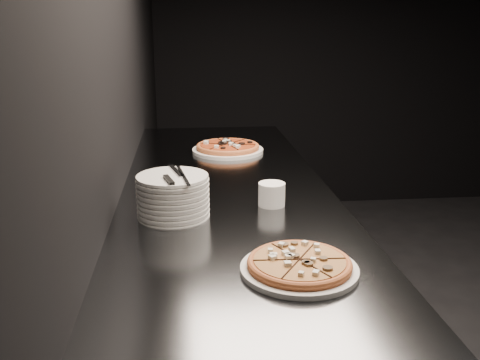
{
  "coord_description": "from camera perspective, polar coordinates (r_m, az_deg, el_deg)",
  "views": [
    {
      "loc": [
        -2.27,
        -1.76,
        1.5
      ],
      "look_at": [
        -2.08,
        0.08,
        0.95
      ],
      "focal_mm": 40.0,
      "sensor_mm": 36.0,
      "label": 1
    }
  ],
  "objects": [
    {
      "name": "wall_left",
      "position": [
        1.77,
        -13.72,
        12.95
      ],
      "size": [
        0.02,
        5.0,
        2.8
      ],
      "primitive_type": "cube",
      "color": "black",
      "rests_on": "floor"
    },
    {
      "name": "wall_back",
      "position": [
        4.82,
        22.98,
        14.22
      ],
      "size": [
        5.0,
        0.02,
        2.8
      ],
      "primitive_type": "cube",
      "color": "black",
      "rests_on": "floor"
    },
    {
      "name": "counter",
      "position": [
        2.05,
        -1.21,
        -13.9
      ],
      "size": [
        0.74,
        2.44,
        0.92
      ],
      "color": "#585A5F",
      "rests_on": "floor"
    },
    {
      "name": "pizza_mushroom",
      "position": [
        1.3,
        6.35,
        -9.02
      ],
      "size": [
        0.28,
        0.28,
        0.03
      ],
      "rotation": [
        0.0,
        0.0,
        -0.05
      ],
      "color": "white",
      "rests_on": "counter"
    },
    {
      "name": "pizza_tomato",
      "position": [
        2.45,
        -1.31,
        3.47
      ],
      "size": [
        0.35,
        0.35,
        0.04
      ],
      "rotation": [
        0.0,
        0.0,
        -0.23
      ],
      "color": "white",
      "rests_on": "counter"
    },
    {
      "name": "plate_stack",
      "position": [
        1.65,
        -7.16,
        -1.7
      ],
      "size": [
        0.22,
        0.22,
        0.13
      ],
      "color": "white",
      "rests_on": "counter"
    },
    {
      "name": "cutlery",
      "position": [
        1.61,
        -6.94,
        0.43
      ],
      "size": [
        0.07,
        0.23,
        0.01
      ],
      "rotation": [
        0.0,
        0.0,
        0.26
      ],
      "color": "silver",
      "rests_on": "plate_stack"
    },
    {
      "name": "ramekin",
      "position": [
        1.74,
        3.4,
        -1.46
      ],
      "size": [
        0.09,
        0.09,
        0.08
      ],
      "color": "white",
      "rests_on": "counter"
    }
  ]
}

